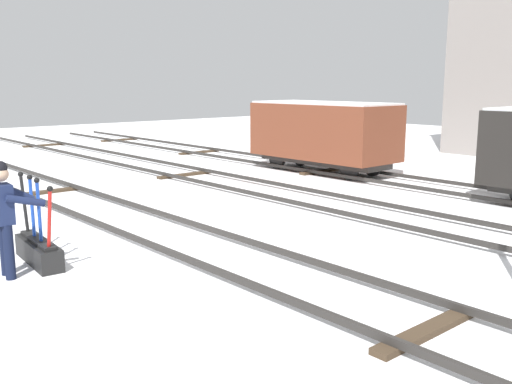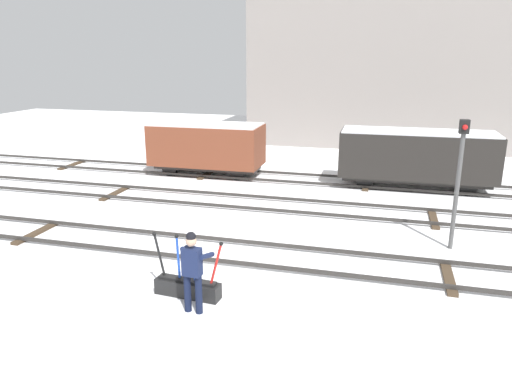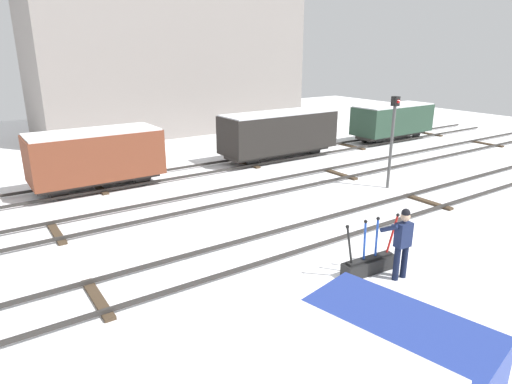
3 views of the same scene
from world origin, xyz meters
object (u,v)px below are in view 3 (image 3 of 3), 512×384
(rail_worker, at_px, (402,239))
(signal_post, at_px, (393,133))
(freight_car_far_end, at_px, (279,133))
(freight_car_back_track, at_px, (96,156))
(freight_car_near_switch, at_px, (393,120))
(switch_lever_frame, at_px, (369,263))

(rail_worker, distance_m, signal_post, 7.69)
(rail_worker, distance_m, freight_car_far_end, 12.44)
(signal_post, distance_m, freight_car_back_track, 11.56)
(rail_worker, xyz_separation_m, freight_car_near_switch, (13.40, 11.43, 0.23))
(rail_worker, bearing_deg, signal_post, 46.69)
(freight_car_near_switch, xyz_separation_m, freight_car_back_track, (-17.40, 0.00, 0.08))
(rail_worker, height_order, signal_post, signal_post)
(switch_lever_frame, relative_size, freight_car_back_track, 0.35)
(freight_car_back_track, bearing_deg, rail_worker, -71.24)
(rail_worker, xyz_separation_m, freight_car_far_end, (4.90, 11.43, 0.33))
(signal_post, distance_m, freight_car_near_switch, 10.07)
(freight_car_near_switch, bearing_deg, rail_worker, -140.24)
(switch_lever_frame, height_order, freight_car_far_end, freight_car_far_end)
(rail_worker, xyz_separation_m, signal_post, (5.63, 5.09, 1.21))
(switch_lever_frame, bearing_deg, freight_car_near_switch, 42.72)
(rail_worker, xyz_separation_m, freight_car_back_track, (-4.00, 11.43, 0.32))
(freight_car_near_switch, bearing_deg, freight_car_back_track, 179.30)
(freight_car_back_track, relative_size, freight_car_far_end, 0.82)
(freight_car_far_end, bearing_deg, freight_car_back_track, 179.46)
(switch_lever_frame, relative_size, rail_worker, 0.95)
(signal_post, relative_size, freight_car_near_switch, 0.69)
(switch_lever_frame, distance_m, freight_car_far_end, 12.11)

